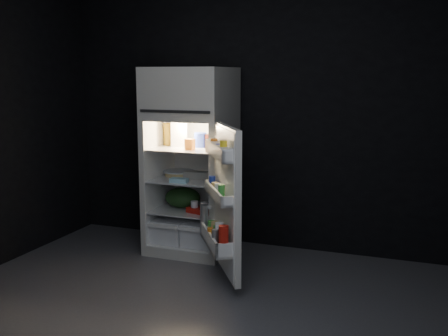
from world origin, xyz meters
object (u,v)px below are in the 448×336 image
at_px(milk_jug, 179,134).
at_px(egg_carton, 198,175).
at_px(refrigerator, 192,154).
at_px(yogurt_tray, 200,210).
at_px(fridge_door, 223,203).

height_order(milk_jug, egg_carton, milk_jug).
relative_size(refrigerator, yogurt_tray, 7.17).
distance_m(refrigerator, yogurt_tray, 0.56).
height_order(fridge_door, egg_carton, fridge_door).
relative_size(egg_carton, yogurt_tray, 1.08).
bearing_deg(milk_jug, fridge_door, -62.50).
bearing_deg(fridge_door, refrigerator, 130.09).
bearing_deg(refrigerator, yogurt_tray, -48.05).
distance_m(fridge_door, egg_carton, 0.82).
height_order(refrigerator, milk_jug, refrigerator).
bearing_deg(refrigerator, milk_jug, -176.78).
distance_m(refrigerator, egg_carton, 0.22).
height_order(refrigerator, fridge_door, refrigerator).
distance_m(refrigerator, milk_jug, 0.23).
bearing_deg(milk_jug, egg_carton, -29.09).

